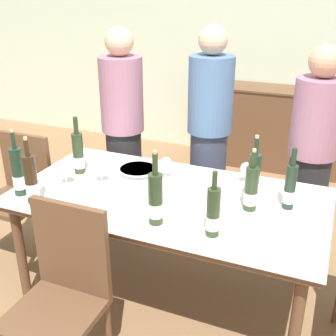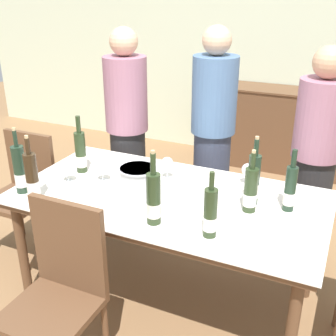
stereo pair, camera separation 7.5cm
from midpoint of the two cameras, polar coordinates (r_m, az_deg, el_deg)
ground_plane at (r=2.93m, az=-0.77°, el=-16.99°), size 12.00×12.00×0.00m
back_wall at (r=4.93m, az=12.64°, el=17.21°), size 8.00×0.10×2.80m
sideboard_cabinet at (r=4.82m, az=13.37°, el=5.32°), size 1.55×0.46×0.89m
dining_table at (r=2.54m, az=-0.85°, el=-5.13°), size 1.84×0.98×0.76m
ice_bucket at (r=2.42m, az=-4.93°, el=-2.08°), size 0.22×0.22×0.20m
wine_bottle_0 at (r=2.63m, az=-20.39°, el=-0.63°), size 0.08×0.08×0.41m
wine_bottle_1 at (r=2.08m, az=5.10°, el=-6.14°), size 0.07×0.07×0.35m
wine_bottle_2 at (r=2.51m, az=-18.86°, el=-1.61°), size 0.07×0.07×0.40m
wine_bottle_3 at (r=2.83m, az=-12.80°, el=1.87°), size 0.07×0.07×0.38m
wine_bottle_4 at (r=2.40m, az=15.33°, el=-2.54°), size 0.06×0.06×0.36m
wine_bottle_5 at (r=2.34m, az=10.27°, el=-2.90°), size 0.07×0.07×0.36m
wine_bottle_6 at (r=2.17m, az=-2.69°, el=-4.33°), size 0.08×0.08×0.41m
wine_bottle_7 at (r=2.42m, az=10.61°, el=-1.56°), size 0.07×0.07×0.41m
wine_glass_0 at (r=2.68m, az=-1.08°, el=0.60°), size 0.08×0.08×0.15m
wine_glass_1 at (r=2.70m, az=-14.55°, el=-0.21°), size 0.09×0.09×0.14m
wine_glass_2 at (r=2.68m, az=-9.91°, el=-0.06°), size 0.09×0.09×0.14m
wine_glass_3 at (r=2.66m, az=9.76°, el=-0.14°), size 0.08×0.08×0.14m
chair_near_front at (r=2.23m, az=-15.03°, el=-15.29°), size 0.42×0.42×0.95m
chair_left_end at (r=3.29m, az=-20.09°, el=-2.59°), size 0.42×0.42×0.92m
person_host at (r=3.36m, az=-6.72°, el=4.58°), size 0.33×0.33×1.63m
person_guest_left at (r=3.21m, az=4.89°, el=3.96°), size 0.33×0.33×1.66m
person_guest_right at (r=3.05m, az=18.09°, el=0.82°), size 0.33×0.33×1.57m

